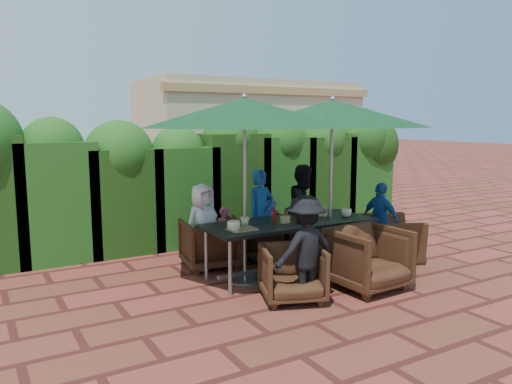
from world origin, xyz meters
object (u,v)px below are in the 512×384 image
umbrella_right (332,114)px  chair_far_left (210,241)px  chair_end_right (388,231)px  chair_near_right (368,255)px  umbrella_left (244,113)px  chair_far_right (294,228)px  dining_table (290,226)px  chair_far_mid (257,234)px  chair_near_left (292,270)px

umbrella_right → chair_far_left: (-1.50, 0.88, -1.82)m
chair_end_right → chair_near_right: bearing=149.8°
umbrella_left → chair_far_right: umbrella_left is taller
dining_table → umbrella_right: (0.69, -0.02, 1.54)m
umbrella_left → chair_end_right: size_ratio=2.84×
chair_far_mid → chair_end_right: (1.71, -1.10, 0.07)m
umbrella_left → dining_table: bearing=-2.7°
chair_near_left → chair_far_mid: bearing=92.4°
chair_near_right → chair_end_right: bearing=33.6°
chair_far_mid → chair_near_right: (0.45, -2.02, 0.08)m
dining_table → umbrella_left: (-0.69, 0.03, 1.54)m
chair_near_right → chair_far_left: bearing=123.0°
chair_near_right → chair_far_right: bearing=80.3°
chair_far_right → dining_table: bearing=50.5°
chair_near_right → umbrella_right: bearing=77.9°
umbrella_right → chair_near_right: (-0.16, -0.98, -1.78)m
chair_near_left → umbrella_right: bearing=55.1°
chair_far_left → chair_far_right: 1.60m
umbrella_right → chair_far_mid: umbrella_right is taller
dining_table → chair_end_right: 1.80m
dining_table → chair_near_left: dining_table is taller
chair_far_left → chair_far_mid: (0.89, 0.16, -0.04)m
umbrella_left → umbrella_right: 1.37m
chair_near_left → chair_end_right: bearing=39.2°
dining_table → chair_near_left: bearing=-121.9°
chair_near_right → chair_end_right: (1.26, 0.92, -0.01)m
chair_far_mid → chair_end_right: size_ratio=0.73×
chair_near_left → chair_far_right: bearing=75.7°
umbrella_left → chair_far_left: bearing=98.7°
umbrella_right → chair_far_mid: 2.22m
chair_far_mid → dining_table: bearing=102.3°
umbrella_right → chair_far_right: umbrella_right is taller
dining_table → chair_far_left: size_ratio=3.07×
umbrella_left → chair_near_left: bearing=-80.8°
chair_far_mid → chair_near_right: size_ratio=0.82×
chair_far_left → chair_near_right: bearing=133.5°
chair_end_right → chair_far_right: bearing=65.9°
umbrella_right → chair_end_right: 2.10m
umbrella_left → chair_near_left: umbrella_left is taller
dining_table → chair_near_right: (0.52, -1.00, -0.24)m
umbrella_right → chair_far_mid: size_ratio=3.77×
dining_table → chair_far_left: chair_far_left is taller
dining_table → chair_end_right: (1.78, -0.08, -0.25)m
umbrella_left → chair_far_right: 2.55m
chair_end_right → dining_table: bearing=111.0°
chair_far_right → chair_near_right: chair_near_right is taller
chair_near_right → umbrella_left: bearing=136.7°
chair_far_left → chair_end_right: chair_end_right is taller
dining_table → umbrella_right: 1.68m
chair_far_right → chair_near_left: chair_far_right is taller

